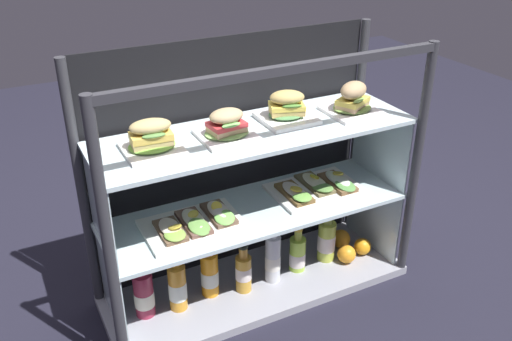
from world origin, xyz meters
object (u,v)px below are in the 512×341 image
plated_roll_sandwich_far_right (227,127)px  juice_bottle_front_left_end (144,294)px  juice_bottle_tucked_behind (210,273)px  orange_fruit_beside_bottles (347,254)px  juice_bottle_front_right_end (326,239)px  juice_bottle_near_post (273,258)px  open_sandwich_tray_center (195,223)px  plated_roll_sandwich_mid_left (287,110)px  orange_fruit_rolled_forward (362,246)px  juice_bottle_back_center (177,287)px  orange_fruit_near_left_post (341,239)px  juice_bottle_back_left (297,254)px  juice_bottle_front_middle (243,272)px  open_sandwich_tray_far_right (317,187)px  plated_roll_sandwich_mid_right (353,101)px  plated_roll_sandwich_near_left_corner (152,139)px

plated_roll_sandwich_far_right → juice_bottle_front_left_end: bearing=175.1°
juice_bottle_tucked_behind → orange_fruit_beside_bottles: bearing=-7.2°
juice_bottle_tucked_behind → juice_bottle_front_right_end: juice_bottle_tucked_behind is taller
juice_bottle_front_left_end → juice_bottle_near_post: size_ratio=0.97×
open_sandwich_tray_center → juice_bottle_front_right_end: 0.63m
plated_roll_sandwich_mid_left → orange_fruit_rolled_forward: size_ratio=2.58×
juice_bottle_back_center → juice_bottle_front_right_end: juice_bottle_back_center is taller
plated_roll_sandwich_mid_left → juice_bottle_tucked_behind: 0.67m
plated_roll_sandwich_far_right → orange_fruit_near_left_post: bearing=5.6°
open_sandwich_tray_center → juice_bottle_back_left: bearing=2.3°
juice_bottle_back_center → juice_bottle_front_right_end: bearing=0.7°
juice_bottle_front_middle → juice_bottle_near_post: (0.13, 0.00, 0.02)m
juice_bottle_front_left_end → juice_bottle_back_center: juice_bottle_back_center is taller
juice_bottle_tucked_behind → juice_bottle_near_post: size_ratio=0.96×
open_sandwich_tray_far_right → plated_roll_sandwich_mid_right: bearing=-9.3°
plated_roll_sandwich_mid_left → orange_fruit_beside_bottles: plated_roll_sandwich_mid_left is taller
plated_roll_sandwich_mid_right → orange_fruit_rolled_forward: size_ratio=2.62×
plated_roll_sandwich_mid_left → open_sandwich_tray_center: plated_roll_sandwich_mid_left is taller
plated_roll_sandwich_near_left_corner → orange_fruit_near_left_post: bearing=3.0°
plated_roll_sandwich_mid_left → orange_fruit_rolled_forward: (0.35, -0.07, -0.65)m
orange_fruit_beside_bottles → orange_fruit_rolled_forward: 0.09m
juice_bottle_back_center → orange_fruit_rolled_forward: bearing=-2.6°
orange_fruit_rolled_forward → juice_bottle_near_post: bearing=177.2°
juice_bottle_near_post → orange_fruit_beside_bottles: bearing=-6.6°
open_sandwich_tray_far_right → orange_fruit_near_left_post: (0.16, 0.04, -0.31)m
plated_roll_sandwich_mid_left → juice_bottle_near_post: plated_roll_sandwich_mid_left is taller
orange_fruit_beside_bottles → juice_bottle_tucked_behind: bearing=172.8°
plated_roll_sandwich_far_right → juice_bottle_near_post: size_ratio=0.74×
plated_roll_sandwich_mid_left → orange_fruit_beside_bottles: size_ratio=2.41×
plated_roll_sandwich_mid_left → plated_roll_sandwich_mid_right: 0.25m
plated_roll_sandwich_mid_right → juice_bottle_front_middle: plated_roll_sandwich_mid_right is taller
juice_bottle_back_center → orange_fruit_beside_bottles: 0.71m
open_sandwich_tray_center → juice_bottle_front_right_end: bearing=2.5°
juice_bottle_near_post → plated_roll_sandwich_mid_right: bearing=0.7°
juice_bottle_front_left_end → plated_roll_sandwich_far_right: bearing=-4.9°
plated_roll_sandwich_mid_right → juice_bottle_near_post: bearing=-179.3°
plated_roll_sandwich_near_left_corner → juice_bottle_back_left: bearing=-0.5°
juice_bottle_front_left_end → juice_bottle_front_right_end: juice_bottle_front_left_end is taller
orange_fruit_near_left_post → orange_fruit_rolled_forward: (0.05, -0.08, -0.00)m
juice_bottle_front_left_end → juice_bottle_back_center: size_ratio=0.99×
juice_bottle_back_left → juice_bottle_tucked_behind: bearing=177.0°
juice_bottle_front_left_end → orange_fruit_near_left_post: size_ratio=2.97×
plated_roll_sandwich_near_left_corner → juice_bottle_near_post: (0.43, -0.02, -0.58)m
plated_roll_sandwich_far_right → juice_bottle_back_center: plated_roll_sandwich_far_right is taller
juice_bottle_front_right_end → orange_fruit_rolled_forward: juice_bottle_front_right_end is taller
juice_bottle_front_right_end → orange_fruit_rolled_forward: size_ratio=3.27×
plated_roll_sandwich_near_left_corner → juice_bottle_front_middle: plated_roll_sandwich_near_left_corner is taller
juice_bottle_front_left_end → juice_bottle_back_left: (0.62, -0.02, -0.02)m
plated_roll_sandwich_mid_left → orange_fruit_beside_bottles: bearing=-18.3°
plated_roll_sandwich_mid_right → juice_bottle_tucked_behind: size_ratio=0.79×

